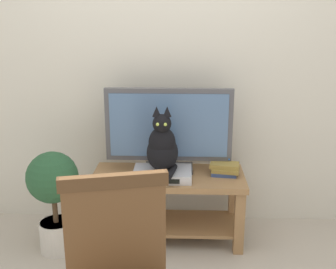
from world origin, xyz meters
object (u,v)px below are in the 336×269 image
(media_box, at_px, (162,174))
(potted_plant, at_px, (54,192))
(book_stack, at_px, (225,169))
(cat, at_px, (162,147))
(tv, at_px, (169,128))
(tv_stand, at_px, (168,195))

(media_box, relative_size, potted_plant, 0.55)
(book_stack, bearing_deg, cat, -167.28)
(tv, distance_m, cat, 0.20)
(cat, xyz_separation_m, potted_plant, (-0.75, -0.13, -0.29))
(tv_stand, relative_size, tv, 1.20)
(book_stack, bearing_deg, tv, 170.18)
(tv_stand, distance_m, book_stack, 0.46)
(media_box, bearing_deg, book_stack, 10.85)
(tv_stand, bearing_deg, book_stack, 3.17)
(cat, bearing_deg, potted_plant, -169.98)
(tv_stand, relative_size, cat, 2.34)
(tv_stand, xyz_separation_m, potted_plant, (-0.79, -0.21, 0.11))
(tv_stand, height_order, potted_plant, potted_plant)
(cat, height_order, book_stack, cat)
(tv, distance_m, book_stack, 0.50)
(book_stack, distance_m, potted_plant, 1.22)
(tv, height_order, cat, tv)
(tv, relative_size, potted_plant, 1.24)
(tv, xyz_separation_m, potted_plant, (-0.79, -0.30, -0.38))
(tv_stand, height_order, tv, tv)
(media_box, distance_m, cat, 0.21)
(cat, distance_m, book_stack, 0.50)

